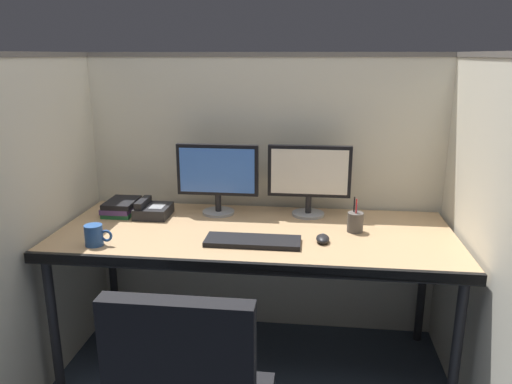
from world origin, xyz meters
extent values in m
cube|color=beige|center=(0.00, 0.74, 0.78)|extent=(2.20, 0.05, 1.55)
cube|color=#605B56|center=(0.00, 0.74, 1.56)|extent=(2.21, 0.06, 0.02)
cube|color=beige|center=(-0.99, 0.20, 0.78)|extent=(0.05, 1.40, 1.55)
cube|color=#605B56|center=(-0.99, 0.20, 1.56)|extent=(0.06, 1.41, 0.02)
cube|color=beige|center=(0.99, 0.20, 0.78)|extent=(0.05, 1.40, 1.55)
cube|color=#605B56|center=(0.99, 0.20, 1.56)|extent=(0.06, 1.41, 0.02)
cube|color=tan|center=(0.00, 0.30, 0.72)|extent=(1.90, 0.80, 0.04)
cube|color=black|center=(0.00, -0.09, 0.72)|extent=(1.90, 0.02, 0.05)
cylinder|color=black|center=(-0.89, -0.04, 0.35)|extent=(0.04, 0.04, 0.70)
cylinder|color=black|center=(0.89, -0.04, 0.35)|extent=(0.04, 0.04, 0.70)
cylinder|color=black|center=(-0.89, 0.64, 0.35)|extent=(0.04, 0.04, 0.70)
cylinder|color=black|center=(0.89, 0.64, 0.35)|extent=(0.04, 0.04, 0.70)
cube|color=black|center=(-0.06, -0.86, 0.73)|extent=(0.40, 0.06, 0.48)
cylinder|color=gray|center=(-0.23, 0.54, 0.75)|extent=(0.17, 0.17, 0.01)
cylinder|color=black|center=(-0.23, 0.54, 0.80)|extent=(0.03, 0.03, 0.09)
cube|color=black|center=(-0.23, 0.54, 0.98)|extent=(0.43, 0.03, 0.27)
cube|color=#3F72D8|center=(-0.23, 0.53, 0.98)|extent=(0.39, 0.01, 0.23)
cylinder|color=gray|center=(0.25, 0.57, 0.75)|extent=(0.17, 0.17, 0.01)
cylinder|color=black|center=(0.25, 0.57, 0.80)|extent=(0.03, 0.03, 0.09)
cube|color=black|center=(0.25, 0.57, 0.98)|extent=(0.43, 0.03, 0.27)
cube|color=silver|center=(0.25, 0.55, 0.98)|extent=(0.39, 0.01, 0.23)
cube|color=black|center=(0.01, 0.13, 0.75)|extent=(0.43, 0.15, 0.02)
ellipsoid|color=black|center=(0.32, 0.18, 0.76)|extent=(0.06, 0.10, 0.03)
cylinder|color=#59595B|center=(0.32, 0.20, 0.77)|extent=(0.01, 0.01, 0.01)
cube|color=#26723F|center=(-0.74, 0.48, 0.75)|extent=(0.15, 0.21, 0.02)
cube|color=#4C3366|center=(-0.74, 0.47, 0.78)|extent=(0.15, 0.21, 0.03)
cube|color=black|center=(-0.73, 0.47, 0.80)|extent=(0.15, 0.21, 0.03)
cylinder|color=#4C4742|center=(0.48, 0.34, 0.79)|extent=(0.08, 0.08, 0.09)
cylinder|color=red|center=(0.48, 0.33, 0.83)|extent=(0.01, 0.01, 0.16)
cylinder|color=#263FB2|center=(0.48, 0.35, 0.82)|extent=(0.01, 0.01, 0.13)
cylinder|color=black|center=(0.47, 0.36, 0.83)|extent=(0.01, 0.01, 0.16)
cylinder|color=#264C8C|center=(-0.69, 0.03, 0.79)|extent=(0.08, 0.08, 0.09)
torus|color=#264C8C|center=(-0.63, 0.03, 0.79)|extent=(0.06, 0.01, 0.06)
cube|color=black|center=(-0.56, 0.46, 0.77)|extent=(0.17, 0.19, 0.06)
cube|color=black|center=(-0.61, 0.46, 0.81)|extent=(0.04, 0.17, 0.03)
cube|color=gray|center=(-0.53, 0.45, 0.80)|extent=(0.07, 0.09, 0.00)
camera|label=1|loc=(0.27, -1.94, 1.56)|focal=34.68mm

